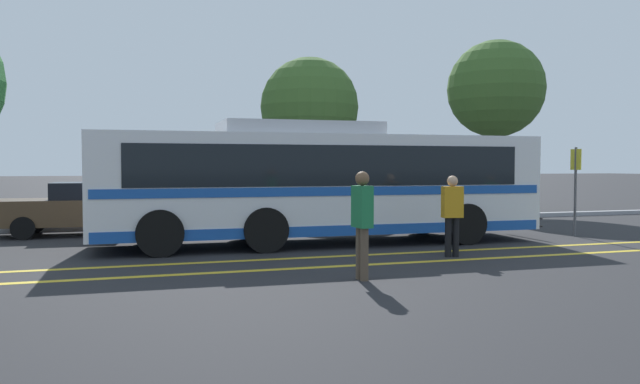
{
  "coord_description": "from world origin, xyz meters",
  "views": [
    {
      "loc": [
        -5.95,
        -14.62,
        1.92
      ],
      "look_at": [
        -1.26,
        -0.08,
        1.27
      ],
      "focal_mm": 35.0,
      "sensor_mm": 36.0,
      "label": 1
    }
  ],
  "objects_px": {
    "parked_car_1": "(88,208)",
    "pedestrian_2": "(452,211)",
    "tree_2": "(496,89)",
    "transit_bus": "(319,182)",
    "tree_1": "(310,107)",
    "pedestrian_0": "(362,218)",
    "bus_stop_sign": "(576,180)"
  },
  "relations": [
    {
      "from": "pedestrian_0",
      "to": "transit_bus",
      "type": "bearing_deg",
      "value": -13.68
    },
    {
      "from": "bus_stop_sign",
      "to": "tree_2",
      "type": "bearing_deg",
      "value": 161.36
    },
    {
      "from": "tree_1",
      "to": "bus_stop_sign",
      "type": "bearing_deg",
      "value": -66.64
    },
    {
      "from": "bus_stop_sign",
      "to": "transit_bus",
      "type": "bearing_deg",
      "value": -94.15
    },
    {
      "from": "pedestrian_0",
      "to": "tree_1",
      "type": "distance_m",
      "value": 15.15
    },
    {
      "from": "bus_stop_sign",
      "to": "tree_2",
      "type": "height_order",
      "value": "tree_2"
    },
    {
      "from": "parked_car_1",
      "to": "tree_2",
      "type": "bearing_deg",
      "value": -73.67
    },
    {
      "from": "pedestrian_2",
      "to": "tree_1",
      "type": "distance_m",
      "value": 12.95
    },
    {
      "from": "transit_bus",
      "to": "tree_2",
      "type": "xyz_separation_m",
      "value": [
        10.08,
        7.68,
        3.53
      ]
    },
    {
      "from": "tree_1",
      "to": "tree_2",
      "type": "distance_m",
      "value": 7.69
    },
    {
      "from": "tree_1",
      "to": "pedestrian_2",
      "type": "bearing_deg",
      "value": -93.11
    },
    {
      "from": "tree_2",
      "to": "tree_1",
      "type": "bearing_deg",
      "value": 166.15
    },
    {
      "from": "pedestrian_0",
      "to": "bus_stop_sign",
      "type": "xyz_separation_m",
      "value": [
        7.86,
        4.21,
        0.48
      ]
    },
    {
      "from": "transit_bus",
      "to": "tree_2",
      "type": "relative_size",
      "value": 1.58
    },
    {
      "from": "parked_car_1",
      "to": "tree_2",
      "type": "distance_m",
      "value": 16.63
    },
    {
      "from": "parked_car_1",
      "to": "tree_1",
      "type": "bearing_deg",
      "value": -52.66
    },
    {
      "from": "transit_bus",
      "to": "pedestrian_0",
      "type": "xyz_separation_m",
      "value": [
        -0.82,
        -4.88,
        -0.47
      ]
    },
    {
      "from": "parked_car_1",
      "to": "pedestrian_0",
      "type": "height_order",
      "value": "pedestrian_0"
    },
    {
      "from": "parked_car_1",
      "to": "pedestrian_2",
      "type": "distance_m",
      "value": 10.12
    },
    {
      "from": "pedestrian_2",
      "to": "parked_car_1",
      "type": "bearing_deg",
      "value": 144.72
    },
    {
      "from": "transit_bus",
      "to": "pedestrian_2",
      "type": "relative_size",
      "value": 6.52
    },
    {
      "from": "parked_car_1",
      "to": "tree_1",
      "type": "distance_m",
      "value": 10.56
    },
    {
      "from": "pedestrian_0",
      "to": "tree_2",
      "type": "xyz_separation_m",
      "value": [
        10.89,
        12.56,
        4.0
      ]
    },
    {
      "from": "pedestrian_0",
      "to": "tree_1",
      "type": "relative_size",
      "value": 0.29
    },
    {
      "from": "tree_1",
      "to": "parked_car_1",
      "type": "bearing_deg",
      "value": -145.05
    },
    {
      "from": "pedestrian_0",
      "to": "pedestrian_2",
      "type": "bearing_deg",
      "value": -59.99
    },
    {
      "from": "pedestrian_2",
      "to": "tree_1",
      "type": "xyz_separation_m",
      "value": [
        0.68,
        12.51,
        3.3
      ]
    },
    {
      "from": "pedestrian_0",
      "to": "pedestrian_2",
      "type": "relative_size",
      "value": 1.07
    },
    {
      "from": "transit_bus",
      "to": "tree_1",
      "type": "height_order",
      "value": "tree_1"
    },
    {
      "from": "tree_2",
      "to": "parked_car_1",
      "type": "bearing_deg",
      "value": -166.06
    },
    {
      "from": "transit_bus",
      "to": "pedestrian_0",
      "type": "distance_m",
      "value": 4.97
    },
    {
      "from": "parked_car_1",
      "to": "bus_stop_sign",
      "type": "xyz_separation_m",
      "value": [
        12.56,
        -4.49,
        0.78
      ]
    }
  ]
}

